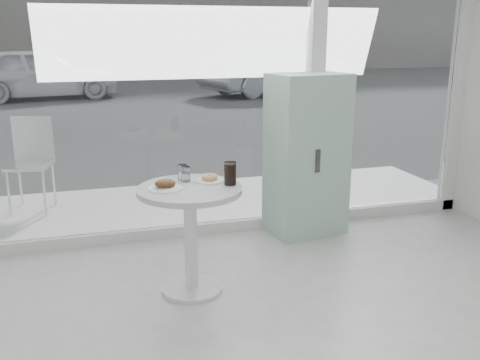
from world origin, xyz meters
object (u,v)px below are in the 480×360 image
object	(u,v)px
mint_cabinet	(307,155)
plate_fritter	(166,185)
cola_glass	(230,174)
plate_donut	(210,179)
car_silver	(277,68)
water_tumbler_b	(186,175)
water_tumbler_a	(183,173)
main_table	(190,218)
car_white	(39,73)
patio_chair	(31,157)

from	to	relation	value
mint_cabinet	plate_fritter	bearing A→B (deg)	-157.57
cola_glass	plate_donut	bearing A→B (deg)	134.74
car_silver	water_tumbler_b	world-z (taller)	car_silver
plate_fritter	water_tumbler_b	xyz separation A→B (m)	(0.17, 0.16, 0.02)
car_silver	water_tumbler_a	bearing A→B (deg)	139.22
cola_glass	car_silver	bearing A→B (deg)	68.26
plate_fritter	cola_glass	distance (m)	0.45
plate_donut	water_tumbler_a	distance (m)	0.21
main_table	water_tumbler_b	xyz separation A→B (m)	(0.01, 0.16, 0.27)
plate_donut	car_white	bearing A→B (deg)	98.59
main_table	plate_fritter	world-z (taller)	plate_fritter
main_table	car_white	size ratio (longest dim) A/B	0.18
main_table	cola_glass	distance (m)	0.41
car_white	plate_fritter	size ratio (longest dim) A/B	17.95
main_table	cola_glass	size ratio (longest dim) A/B	4.80
water_tumbler_a	car_silver	bearing A→B (deg)	66.67
main_table	plate_donut	bearing A→B (deg)	31.58
plate_fritter	plate_donut	bearing A→B (deg)	17.52
car_silver	cola_glass	distance (m)	12.93
patio_chair	mint_cabinet	bearing A→B (deg)	-15.08
water_tumbler_b	plate_fritter	bearing A→B (deg)	-136.19
water_tumbler_b	cola_glass	size ratio (longest dim) A/B	0.66
water_tumbler_a	cola_glass	size ratio (longest dim) A/B	0.68
patio_chair	plate_donut	bearing A→B (deg)	-43.97
plate_donut	car_silver	bearing A→B (deg)	67.57
water_tumbler_b	water_tumbler_a	bearing A→B (deg)	102.12
cola_glass	main_table	bearing A→B (deg)	176.32
mint_cabinet	car_white	world-z (taller)	mint_cabinet
patio_chair	cola_glass	xyz separation A→B (m)	(1.47, -2.19, 0.27)
mint_cabinet	water_tumbler_b	bearing A→B (deg)	-159.45
car_white	water_tumbler_b	size ratio (longest dim) A/B	39.56
car_white	car_silver	bearing A→B (deg)	-103.35
patio_chair	water_tumbler_a	bearing A→B (deg)	-45.99
mint_cabinet	water_tumbler_b	world-z (taller)	mint_cabinet
car_silver	patio_chair	bearing A→B (deg)	130.02
car_silver	plate_fritter	world-z (taller)	car_silver
mint_cabinet	car_white	size ratio (longest dim) A/B	0.34
mint_cabinet	patio_chair	world-z (taller)	mint_cabinet
water_tumbler_b	cola_glass	bearing A→B (deg)	-32.51
car_white	water_tumbler_a	distance (m)	12.51
plate_fritter	water_tumbler_a	xyz separation A→B (m)	(0.15, 0.22, 0.02)
patio_chair	cola_glass	bearing A→B (deg)	-43.23
plate_donut	water_tumbler_b	bearing A→B (deg)	160.21
patio_chair	plate_fritter	xyz separation A→B (m)	(1.03, -2.17, 0.22)
water_tumbler_b	car_silver	bearing A→B (deg)	66.82
main_table	plate_donut	xyz separation A→B (m)	(0.16, 0.10, 0.24)
main_table	car_silver	xyz separation A→B (m)	(5.07, 11.99, 0.22)
mint_cabinet	plate_fritter	size ratio (longest dim) A/B	6.19
car_silver	cola_glass	size ratio (longest dim) A/B	29.15
water_tumbler_b	car_white	bearing A→B (deg)	97.92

